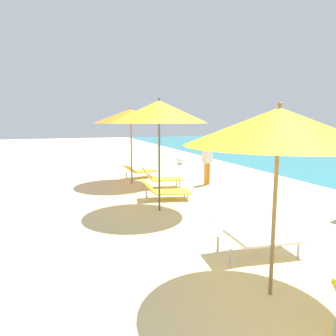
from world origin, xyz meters
name	(u,v)px	position (x,y,z in m)	size (l,w,h in m)	color
umbrella_second	(279,127)	(0.70, 3.58, 2.16)	(2.30, 2.30, 2.45)	olive
lounger_second_shoreside	(255,237)	(1.21, 4.69, 0.32)	(1.50, 0.80, 0.60)	white
umbrella_third	(159,112)	(0.51, 7.72, 2.42)	(2.32, 2.32, 2.75)	#4C4C51
lounger_third_shoreside	(165,190)	(0.99, 8.74, 0.26)	(1.43, 0.90, 0.56)	yellow
umbrella_farthest	(131,116)	(0.61, 11.28, 2.35)	(2.56, 2.56, 2.65)	olive
lounger_farthest_shoreside	(140,171)	(1.15, 12.24, 0.29)	(1.34, 0.84, 0.53)	yellow
lounger_farthest_inland	(160,178)	(1.34, 10.23, 0.34)	(1.36, 0.80, 0.67)	yellow
person_walking_near	(207,158)	(3.02, 10.20, 0.94)	(0.42, 0.37, 1.56)	orange
beach_ball	(180,160)	(4.00, 15.28, 0.19)	(0.37, 0.37, 0.37)	white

